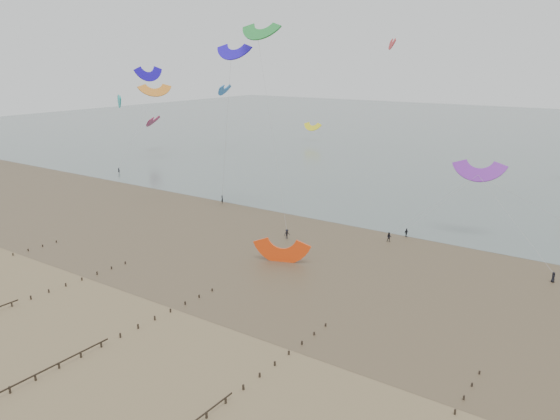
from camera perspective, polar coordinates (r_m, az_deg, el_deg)
The scene contains 6 objects.
ground at distance 71.73m, azimuth -16.02°, elevation -10.62°, with size 500.00×500.00×0.00m, color brown.
sea_and_shore at distance 97.42m, azimuth -1.89°, elevation -2.95°, with size 500.00×665.00×0.03m.
kitesurfer_lead at distance 121.16m, azimuth -6.05°, elevation 1.12°, with size 0.65×0.43×1.80m, color black.
kitesurfers at distance 96.95m, azimuth 15.15°, elevation -3.06°, with size 123.70×22.04×1.87m.
grounded_kite at distance 86.28m, azimuth 0.16°, elevation -5.44°, with size 7.67×4.02×5.85m, color #FF4410, non-canonical shape.
kites_airborne at distance 144.63m, azimuth 8.69°, elevation 10.95°, with size 252.05×109.76×43.18m.
Camera 1 is at (51.18, -39.65, 30.89)m, focal length 35.00 mm.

